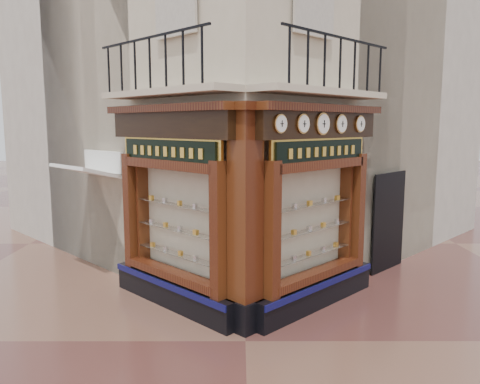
{
  "coord_description": "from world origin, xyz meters",
  "views": [
    {
      "loc": [
        -0.1,
        -7.41,
        3.6
      ],
      "look_at": [
        -0.09,
        2.0,
        2.25
      ],
      "focal_mm": 35.0,
      "sensor_mm": 36.0,
      "label": 1
    }
  ],
  "objects_px": {
    "corner_pilaster": "(245,222)",
    "awning": "(91,275)",
    "clock_b": "(303,124)",
    "clock_c": "(323,124)",
    "clock_e": "(360,124)",
    "signboard_left": "(168,151)",
    "signboard_right": "(321,151)",
    "clock_d": "(341,124)",
    "clock_a": "(280,124)"
  },
  "relations": [
    {
      "from": "clock_b",
      "to": "clock_c",
      "type": "bearing_deg",
      "value": 0.0
    },
    {
      "from": "clock_a",
      "to": "clock_b",
      "type": "height_order",
      "value": "clock_b"
    },
    {
      "from": "clock_e",
      "to": "signboard_left",
      "type": "distance_m",
      "value": 3.94
    },
    {
      "from": "clock_b",
      "to": "clock_c",
      "type": "xyz_separation_m",
      "value": [
        0.42,
        0.42,
        0.0
      ]
    },
    {
      "from": "clock_d",
      "to": "signboard_right",
      "type": "relative_size",
      "value": 0.18
    },
    {
      "from": "clock_a",
      "to": "clock_d",
      "type": "height_order",
      "value": "clock_d"
    },
    {
      "from": "clock_e",
      "to": "awning",
      "type": "relative_size",
      "value": 0.2
    },
    {
      "from": "clock_a",
      "to": "clock_c",
      "type": "relative_size",
      "value": 0.78
    },
    {
      "from": "corner_pilaster",
      "to": "clock_a",
      "type": "xyz_separation_m",
      "value": [
        0.59,
        -0.02,
        1.67
      ]
    },
    {
      "from": "signboard_right",
      "to": "corner_pilaster",
      "type": "bearing_deg",
      "value": 169.75
    },
    {
      "from": "clock_d",
      "to": "clock_e",
      "type": "bearing_deg",
      "value": -0.0
    },
    {
      "from": "clock_b",
      "to": "clock_a",
      "type": "bearing_deg",
      "value": 180.0
    },
    {
      "from": "clock_d",
      "to": "clock_e",
      "type": "distance_m",
      "value": 0.7
    },
    {
      "from": "corner_pilaster",
      "to": "signboard_left",
      "type": "height_order",
      "value": "corner_pilaster"
    },
    {
      "from": "corner_pilaster",
      "to": "clock_d",
      "type": "bearing_deg",
      "value": -10.83
    },
    {
      "from": "corner_pilaster",
      "to": "signboard_right",
      "type": "height_order",
      "value": "corner_pilaster"
    },
    {
      "from": "signboard_left",
      "to": "signboard_right",
      "type": "bearing_deg",
      "value": -135.0
    },
    {
      "from": "clock_b",
      "to": "clock_c",
      "type": "height_order",
      "value": "clock_c"
    },
    {
      "from": "clock_c",
      "to": "signboard_left",
      "type": "height_order",
      "value": "clock_c"
    },
    {
      "from": "clock_c",
      "to": "awning",
      "type": "relative_size",
      "value": 0.24
    },
    {
      "from": "corner_pilaster",
      "to": "signboard_right",
      "type": "bearing_deg",
      "value": -10.25
    },
    {
      "from": "clock_c",
      "to": "clock_d",
      "type": "height_order",
      "value": "clock_c"
    },
    {
      "from": "clock_d",
      "to": "awning",
      "type": "bearing_deg",
      "value": 117.91
    },
    {
      "from": "signboard_left",
      "to": "signboard_right",
      "type": "height_order",
      "value": "signboard_left"
    },
    {
      "from": "corner_pilaster",
      "to": "clock_a",
      "type": "height_order",
      "value": "corner_pilaster"
    },
    {
      "from": "clock_b",
      "to": "clock_d",
      "type": "distance_m",
      "value": 1.21
    },
    {
      "from": "clock_a",
      "to": "awning",
      "type": "relative_size",
      "value": 0.19
    },
    {
      "from": "signboard_left",
      "to": "clock_b",
      "type": "bearing_deg",
      "value": -148.48
    },
    {
      "from": "clock_e",
      "to": "corner_pilaster",
      "type": "bearing_deg",
      "value": 171.7
    },
    {
      "from": "clock_e",
      "to": "signboard_right",
      "type": "distance_m",
      "value": 1.29
    },
    {
      "from": "corner_pilaster",
      "to": "signboard_left",
      "type": "bearing_deg",
      "value": 100.25
    },
    {
      "from": "awning",
      "to": "corner_pilaster",
      "type": "bearing_deg",
      "value": -173.97
    },
    {
      "from": "corner_pilaster",
      "to": "signboard_left",
      "type": "xyz_separation_m",
      "value": [
        -1.46,
        1.01,
        1.15
      ]
    },
    {
      "from": "clock_e",
      "to": "awning",
      "type": "bearing_deg",
      "value": 123.6
    },
    {
      "from": "clock_b",
      "to": "clock_d",
      "type": "relative_size",
      "value": 0.94
    },
    {
      "from": "corner_pilaster",
      "to": "clock_d",
      "type": "height_order",
      "value": "corner_pilaster"
    },
    {
      "from": "signboard_left",
      "to": "clock_a",
      "type": "bearing_deg",
      "value": -161.74
    },
    {
      "from": "corner_pilaster",
      "to": "signboard_right",
      "type": "distance_m",
      "value": 2.12
    },
    {
      "from": "corner_pilaster",
      "to": "clock_c",
      "type": "height_order",
      "value": "corner_pilaster"
    },
    {
      "from": "clock_d",
      "to": "signboard_right",
      "type": "distance_m",
      "value": 0.72
    },
    {
      "from": "clock_b",
      "to": "clock_e",
      "type": "xyz_separation_m",
      "value": [
        1.35,
        1.35,
        0.0
      ]
    },
    {
      "from": "signboard_left",
      "to": "clock_c",
      "type": "bearing_deg",
      "value": -138.41
    },
    {
      "from": "corner_pilaster",
      "to": "awning",
      "type": "relative_size",
      "value": 2.32
    },
    {
      "from": "corner_pilaster",
      "to": "signboard_right",
      "type": "relative_size",
      "value": 1.88
    },
    {
      "from": "awning",
      "to": "signboard_left",
      "type": "relative_size",
      "value": 0.79
    },
    {
      "from": "clock_b",
      "to": "signboard_left",
      "type": "distance_m",
      "value": 2.61
    },
    {
      "from": "clock_c",
      "to": "clock_e",
      "type": "relative_size",
      "value": 1.2
    },
    {
      "from": "corner_pilaster",
      "to": "clock_b",
      "type": "distance_m",
      "value": 2.0
    },
    {
      "from": "clock_d",
      "to": "clock_e",
      "type": "height_order",
      "value": "clock_d"
    },
    {
      "from": "clock_a",
      "to": "signboard_left",
      "type": "bearing_deg",
      "value": 108.26
    }
  ]
}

